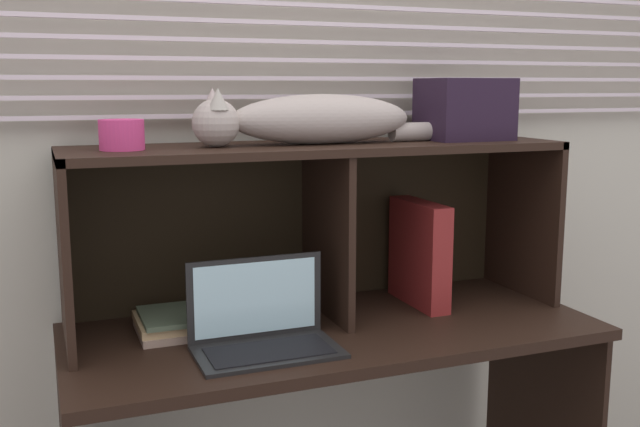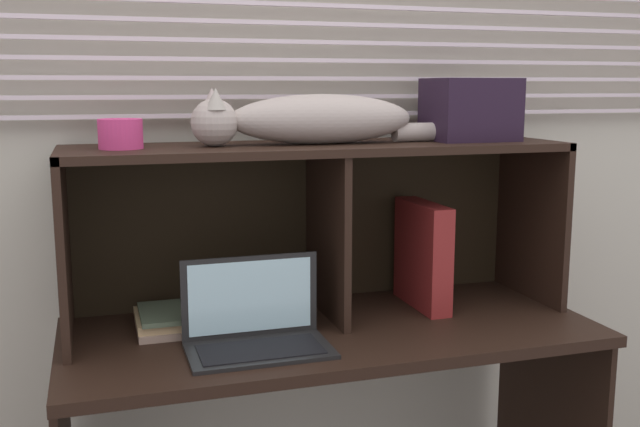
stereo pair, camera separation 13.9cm
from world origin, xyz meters
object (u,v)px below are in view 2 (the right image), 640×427
object	(u,v)px
book_stack	(165,320)
storage_box	(470,109)
laptop	(256,328)
small_basket	(121,134)
binder_upright	(423,255)
cat	(313,120)

from	to	relation	value
book_stack	storage_box	distance (m)	1.04
laptop	book_stack	xyz separation A→B (m)	(-0.20, 0.20, -0.02)
laptop	small_basket	size ratio (longest dim) A/B	3.18
binder_upright	storage_box	xyz separation A→B (m)	(0.14, 0.00, 0.42)
cat	small_basket	bearing A→B (deg)	180.00
binder_upright	book_stack	bearing A→B (deg)	179.78
book_stack	laptop	bearing A→B (deg)	-45.11
laptop	storage_box	world-z (taller)	storage_box
binder_upright	book_stack	xyz separation A→B (m)	(-0.74, 0.00, -0.13)
small_basket	cat	bearing A→B (deg)	-0.00
laptop	book_stack	world-z (taller)	laptop
storage_box	laptop	bearing A→B (deg)	-163.63
laptop	book_stack	bearing A→B (deg)	134.89
cat	binder_upright	xyz separation A→B (m)	(0.33, 0.00, -0.40)
cat	laptop	distance (m)	0.58
laptop	binder_upright	distance (m)	0.59
book_stack	small_basket	world-z (taller)	small_basket
small_basket	storage_box	distance (m)	0.98
cat	binder_upright	distance (m)	0.52
binder_upright	small_basket	xyz separation A→B (m)	(-0.84, 0.00, 0.37)
laptop	binder_upright	world-z (taller)	binder_upright
cat	storage_box	world-z (taller)	storage_box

